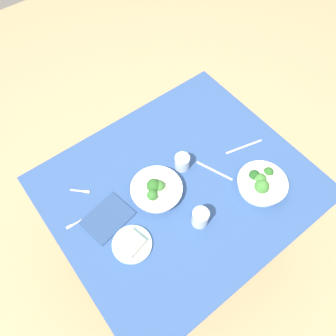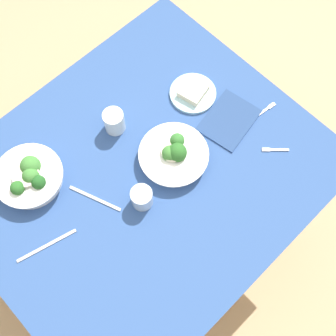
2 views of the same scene
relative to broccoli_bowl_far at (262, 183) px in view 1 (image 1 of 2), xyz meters
The scene contains 12 objects.
ground_plane 0.83m from the broccoli_bowl_far, 39.29° to the right, with size 6.00×6.00×0.00m, color tan.
dining_table 0.40m from the broccoli_bowl_far, 39.29° to the right, with size 1.18×1.01×0.70m.
broccoli_bowl_far is the anchor object (origin of this frame).
broccoli_bowl_near 0.48m from the broccoli_bowl_far, 34.25° to the right, with size 0.24×0.24×0.09m.
bread_side_plate 0.64m from the broccoli_bowl_far, 12.25° to the right, with size 0.17×0.17×0.04m.
water_glass_center 0.38m from the broccoli_bowl_far, 55.10° to the right, with size 0.07×0.07×0.08m, color silver.
water_glass_side 0.34m from the broccoli_bowl_far, ahead, with size 0.07×0.07×0.09m, color silver.
fork_by_far_bowl 0.85m from the broccoli_bowl_far, 25.57° to the right, with size 0.11×0.02×0.00m.
fork_by_near_bowl 0.83m from the broccoli_bowl_far, 36.16° to the right, with size 0.07×0.07×0.00m.
table_knife_left 0.23m from the broccoli_bowl_far, 116.11° to the right, with size 0.20×0.01×0.00m, color #B7B7BC.
table_knife_right 0.23m from the broccoli_bowl_far, 60.55° to the right, with size 0.19×0.01×0.00m, color #B7B7BC.
napkin_folded_upper 0.71m from the broccoli_bowl_far, 25.16° to the right, with size 0.20×0.16×0.01m, color navy.
Camera 1 is at (0.50, 0.55, 2.08)m, focal length 35.60 mm.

